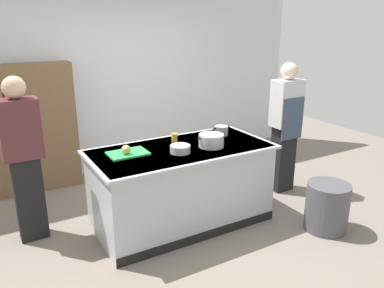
{
  "coord_description": "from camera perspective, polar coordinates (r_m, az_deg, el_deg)",
  "views": [
    {
      "loc": [
        -1.88,
        -3.45,
        2.22
      ],
      "look_at": [
        0.25,
        0.2,
        0.85
      ],
      "focal_mm": 35.95,
      "sensor_mm": 36.0,
      "label": 1
    }
  ],
  "objects": [
    {
      "name": "cutting_board",
      "position": [
        4.01,
        -9.5,
        -1.39
      ],
      "size": [
        0.4,
        0.28,
        0.02
      ],
      "primitive_type": "cube",
      "color": "green",
      "rests_on": "counter_island"
    },
    {
      "name": "stock_pot",
      "position": [
        4.18,
        2.87,
        0.53
      ],
      "size": [
        0.34,
        0.28,
        0.14
      ],
      "color": "#B7BABF",
      "rests_on": "counter_island"
    },
    {
      "name": "person_guest",
      "position": [
        4.21,
        -23.69,
        -1.73
      ],
      "size": [
        0.38,
        0.24,
        1.72
      ],
      "rotation": [
        0.0,
        0.0,
        -1.3
      ],
      "color": "black",
      "rests_on": "ground_plane"
    },
    {
      "name": "juice_cup",
      "position": [
        4.34,
        -2.62,
        0.93
      ],
      "size": [
        0.07,
        0.07,
        0.1
      ],
      "primitive_type": "cylinder",
      "color": "yellow",
      "rests_on": "counter_island"
    },
    {
      "name": "counter_island",
      "position": [
        4.3,
        -1.54,
        -6.11
      ],
      "size": [
        1.98,
        0.98,
        0.9
      ],
      "color": "#B7BABF",
      "rests_on": "ground_plane"
    },
    {
      "name": "bookshelf",
      "position": [
        5.46,
        -22.55,
        2.07
      ],
      "size": [
        1.1,
        0.31,
        1.7
      ],
      "color": "brown",
      "rests_on": "ground_plane"
    },
    {
      "name": "ground_plane",
      "position": [
        4.51,
        -1.49,
        -11.51
      ],
      "size": [
        10.0,
        10.0,
        0.0
      ],
      "primitive_type": "plane",
      "color": "slate"
    },
    {
      "name": "mixing_bowl",
      "position": [
        3.99,
        -1.77,
        -0.74
      ],
      "size": [
        0.21,
        0.21,
        0.08
      ],
      "primitive_type": "cylinder",
      "color": "#B7BABF",
      "rests_on": "counter_island"
    },
    {
      "name": "sauce_pan",
      "position": [
        4.61,
        4.38,
        1.99
      ],
      "size": [
        0.23,
        0.16,
        0.11
      ],
      "color": "#99999E",
      "rests_on": "counter_island"
    },
    {
      "name": "back_wall",
      "position": [
        5.9,
        -11.66,
        10.61
      ],
      "size": [
        6.4,
        0.12,
        3.0
      ],
      "primitive_type": "cube",
      "color": "silver",
      "rests_on": "ground_plane"
    },
    {
      "name": "onion",
      "position": [
        3.94,
        -9.75,
        -0.83
      ],
      "size": [
        0.1,
        0.1,
        0.1
      ],
      "primitive_type": "sphere",
      "color": "tan",
      "rests_on": "cutting_board"
    },
    {
      "name": "trash_bin",
      "position": [
        4.51,
        19.39,
        -8.78
      ],
      "size": [
        0.46,
        0.46,
        0.53
      ],
      "primitive_type": "cylinder",
      "color": "#4C4C51",
      "rests_on": "ground_plane"
    },
    {
      "name": "person_chef",
      "position": [
        5.16,
        13.69,
        2.79
      ],
      "size": [
        0.38,
        0.25,
        1.72
      ],
      "rotation": [
        0.0,
        0.0,
        1.48
      ],
      "color": "black",
      "rests_on": "ground_plane"
    }
  ]
}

